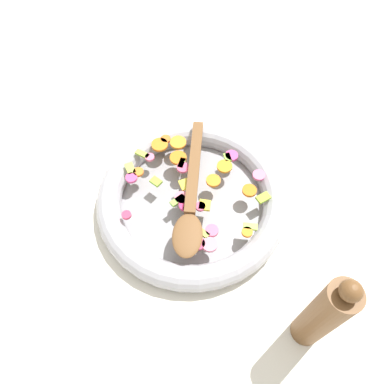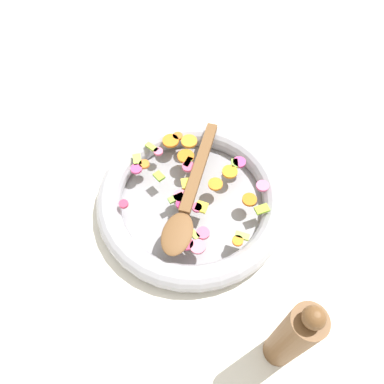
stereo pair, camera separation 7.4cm
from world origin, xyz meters
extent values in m
plane|color=silver|center=(0.00, 0.00, 0.00)|extent=(4.00, 4.00, 0.00)
cylinder|color=gray|center=(0.00, 0.00, 0.01)|extent=(0.34, 0.34, 0.01)
torus|color=#9E9EA5|center=(0.00, 0.00, 0.03)|extent=(0.39, 0.39, 0.05)
cylinder|color=orange|center=(0.09, -0.07, 0.05)|extent=(0.04, 0.04, 0.01)
cylinder|color=orange|center=(0.02, 0.14, 0.05)|extent=(0.05, 0.05, 0.01)
cylinder|color=orange|center=(0.04, 0.14, 0.05)|extent=(0.03, 0.03, 0.01)
cylinder|color=orange|center=(-0.06, 0.10, 0.05)|extent=(0.02, 0.02, 0.01)
cylinder|color=orange|center=(0.05, -0.01, 0.05)|extent=(0.04, 0.04, 0.01)
cylinder|color=orange|center=(0.05, 0.12, 0.05)|extent=(0.04, 0.04, 0.01)
cylinder|color=orange|center=(0.03, -0.13, 0.05)|extent=(0.02, 0.02, 0.01)
cylinder|color=orange|center=(0.03, 0.08, 0.05)|extent=(0.04, 0.04, 0.01)
cylinder|color=orange|center=(0.09, 0.01, 0.05)|extent=(0.04, 0.04, 0.01)
cube|color=#AAC63E|center=(0.06, 0.07, 0.05)|extent=(0.02, 0.03, 0.01)
cube|color=#99BC47|center=(-0.04, -0.09, 0.05)|extent=(0.02, 0.03, 0.01)
cube|color=#A1C844|center=(-0.03, 0.14, 0.05)|extent=(0.02, 0.03, 0.01)
cube|color=#8ABC37|center=(-0.04, 0.06, 0.05)|extent=(0.02, 0.03, 0.01)
cube|color=#94BE30|center=(0.10, -0.10, 0.05)|extent=(0.03, 0.02, 0.01)
cube|color=#82BE46|center=(0.02, 0.07, 0.05)|extent=(0.03, 0.02, 0.01)
cube|color=#87C242|center=(0.11, 0.02, 0.05)|extent=(0.02, 0.02, 0.01)
cube|color=#97B745|center=(-0.02, -0.02, 0.05)|extent=(0.03, 0.03, 0.01)
cube|color=#9DCF4D|center=(0.04, -0.13, 0.05)|extent=(0.03, 0.03, 0.01)
cube|color=#BAD94C|center=(-0.07, 0.12, 0.05)|extent=(0.02, 0.03, 0.01)
cube|color=#81BD46|center=(-0.04, 0.00, 0.05)|extent=(0.03, 0.01, 0.01)
cylinder|color=pink|center=(-0.04, -0.11, 0.05)|extent=(0.04, 0.04, 0.01)
cylinder|color=#D9587B|center=(-0.02, -0.09, 0.05)|extent=(0.03, 0.03, 0.01)
cylinder|color=pink|center=(-0.02, 0.12, 0.05)|extent=(0.02, 0.02, 0.01)
cylinder|color=#C83D6B|center=(-0.06, -0.10, 0.05)|extent=(0.03, 0.03, 0.01)
cylinder|color=#D64D75|center=(-0.01, -0.04, 0.05)|extent=(0.03, 0.03, 0.01)
cylinder|color=#D63759|center=(-0.13, 0.03, 0.05)|extent=(0.02, 0.02, 0.01)
cylinder|color=#DB2F6A|center=(-0.03, -0.02, 0.05)|extent=(0.03, 0.03, 0.01)
cylinder|color=#D84285|center=(0.12, 0.02, 0.05)|extent=(0.03, 0.03, 0.01)
cylinder|color=#E06F85|center=(-0.03, 0.00, 0.05)|extent=(0.04, 0.04, 0.01)
cylinder|color=#E55177|center=(0.02, 0.06, 0.05)|extent=(0.03, 0.03, 0.01)
cylinder|color=#DF4681|center=(-0.08, 0.10, 0.05)|extent=(0.03, 0.03, 0.01)
cylinder|color=pink|center=(0.13, -0.05, 0.05)|extent=(0.03, 0.03, 0.01)
cube|color=yellow|center=(0.00, 0.02, 0.05)|extent=(0.03, 0.03, 0.01)
cube|color=yellow|center=(0.00, -0.04, 0.05)|extent=(0.03, 0.03, 0.01)
cube|color=brown|center=(0.04, 0.04, 0.06)|extent=(0.17, 0.18, 0.01)
ellipsoid|color=brown|center=(-0.07, -0.08, 0.06)|extent=(0.10, 0.10, 0.01)
cylinder|color=brown|center=(0.00, -0.32, 0.11)|extent=(0.05, 0.05, 0.21)
sphere|color=brown|center=(0.00, -0.32, 0.23)|extent=(0.03, 0.03, 0.03)
camera|label=1|loc=(-0.24, -0.31, 0.68)|focal=35.00mm
camera|label=2|loc=(-0.18, -0.35, 0.68)|focal=35.00mm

